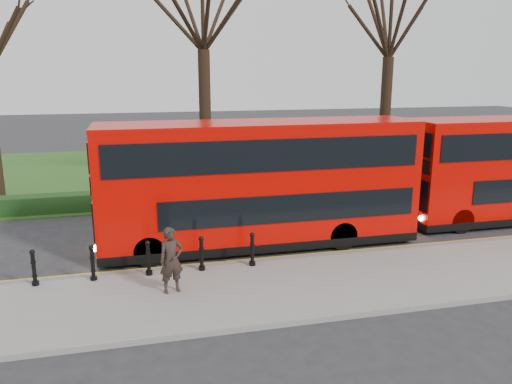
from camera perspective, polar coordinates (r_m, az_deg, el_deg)
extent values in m
plane|color=#28282B|center=(16.54, -7.62, -7.61)|extent=(120.00, 120.00, 0.00)
cube|color=gray|center=(13.77, -6.26, -11.77)|extent=(60.00, 4.00, 0.15)
cube|color=slate|center=(15.59, -7.23, -8.66)|extent=(60.00, 0.25, 0.16)
cube|color=#2C531B|center=(30.96, -10.61, 2.41)|extent=(60.00, 18.00, 0.06)
cube|color=black|center=(22.89, -9.48, -0.58)|extent=(60.00, 0.90, 0.80)
cube|color=yellow|center=(15.89, -7.35, -8.49)|extent=(60.00, 0.10, 0.01)
cube|color=yellow|center=(16.07, -7.43, -8.22)|extent=(60.00, 0.10, 0.01)
cylinder|color=black|center=(25.71, -5.81, 8.10)|extent=(0.60, 0.60, 6.98)
cylinder|color=black|center=(28.83, 14.49, 8.05)|extent=(0.60, 0.60, 6.69)
cylinder|color=black|center=(15.27, -24.05, -7.97)|extent=(0.15, 0.15, 1.00)
cylinder|color=black|center=(15.04, -18.18, -7.75)|extent=(0.15, 0.15, 1.00)
cylinder|color=black|center=(14.98, -12.20, -7.45)|extent=(0.15, 0.15, 1.00)
cylinder|color=black|center=(15.08, -6.24, -7.07)|extent=(0.15, 0.15, 1.00)
cylinder|color=black|center=(15.33, -0.43, -6.63)|extent=(0.15, 0.15, 1.00)
cube|color=#C90600|center=(17.03, 0.45, 1.34)|extent=(10.79, 2.45, 3.97)
cube|color=black|center=(17.58, 0.44, -5.15)|extent=(10.81, 2.47, 0.29)
cube|color=black|center=(16.26, 4.19, -1.88)|extent=(8.63, 0.04, 0.93)
cube|color=black|center=(15.65, 1.56, 4.17)|extent=(10.20, 0.04, 1.03)
cube|color=black|center=(16.53, -18.09, 1.41)|extent=(0.06, 2.16, 0.54)
cylinder|color=black|center=(16.03, -12.08, -6.63)|extent=(0.98, 0.29, 0.98)
cylinder|color=black|center=(18.07, -12.30, -4.29)|extent=(0.98, 0.29, 0.98)
cylinder|color=black|center=(17.36, 9.86, -4.92)|extent=(0.98, 0.29, 0.98)
cylinder|color=black|center=(19.27, 7.33, -2.95)|extent=(0.98, 0.29, 0.98)
cube|color=black|center=(19.88, 17.61, 3.15)|extent=(0.06, 2.08, 0.52)
cylinder|color=black|center=(20.34, 22.39, -3.06)|extent=(0.95, 0.28, 0.95)
cylinder|color=black|center=(21.98, 19.26, -1.58)|extent=(0.95, 0.28, 0.95)
imported|color=#2D221C|center=(13.62, -9.65, -7.69)|extent=(0.74, 0.57, 1.81)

